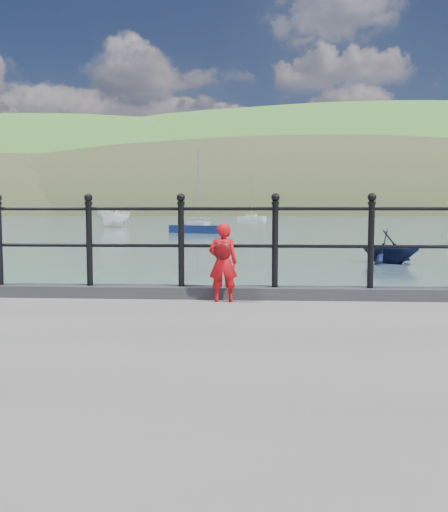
# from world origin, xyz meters

# --- Properties ---
(ground) EXTENTS (600.00, 600.00, 0.00)m
(ground) POSITION_xyz_m (0.00, 0.00, 0.00)
(ground) COLOR #2D4251
(ground) RESTS_ON ground
(kerb) EXTENTS (60.00, 0.30, 0.15)m
(kerb) POSITION_xyz_m (0.00, -0.15, 1.07)
(kerb) COLOR #28282B
(kerb) RESTS_ON quay
(railing) EXTENTS (18.11, 0.11, 1.20)m
(railing) POSITION_xyz_m (0.00, -0.15, 1.82)
(railing) COLOR black
(railing) RESTS_ON kerb
(far_shore) EXTENTS (830.00, 200.00, 156.00)m
(far_shore) POSITION_xyz_m (38.34, 239.41, -22.57)
(far_shore) COLOR #333A21
(far_shore) RESTS_ON ground
(child) EXTENTS (0.38, 0.32, 0.97)m
(child) POSITION_xyz_m (-0.05, -0.41, 1.50)
(child) COLOR red
(child) RESTS_ON quay
(launch_white) EXTENTS (3.81, 5.83, 2.11)m
(launch_white) POSITION_xyz_m (-15.93, 54.29, 1.05)
(launch_white) COLOR white
(launch_white) RESTS_ON ground
(launch_navy) EXTENTS (3.31, 3.29, 1.32)m
(launch_navy) POSITION_xyz_m (5.57, 14.57, 0.66)
(launch_navy) COLOR black
(launch_navy) RESTS_ON ground
(sailboat_deep) EXTENTS (5.59, 3.74, 8.11)m
(sailboat_deep) POSITION_xyz_m (-0.63, 94.50, 0.34)
(sailboat_deep) COLOR silver
(sailboat_deep) RESTS_ON ground
(sailboat_port) EXTENTS (5.39, 3.57, 7.60)m
(sailboat_port) POSITION_xyz_m (-4.78, 40.61, 0.34)
(sailboat_port) COLOR #122150
(sailboat_port) RESTS_ON ground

